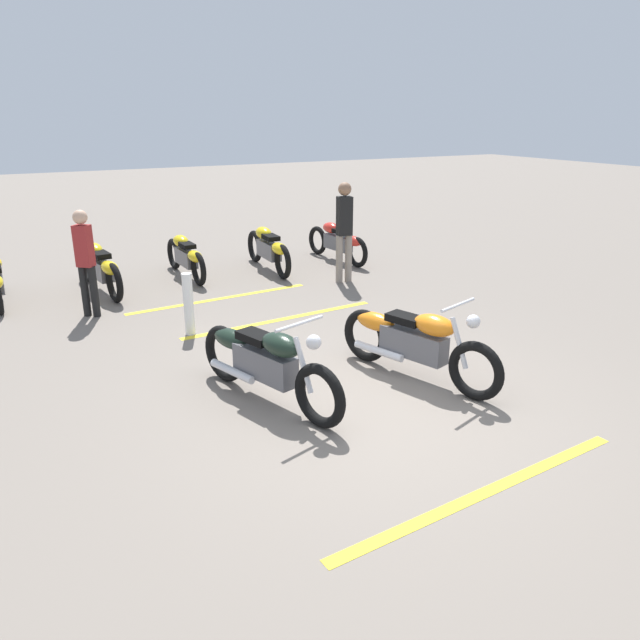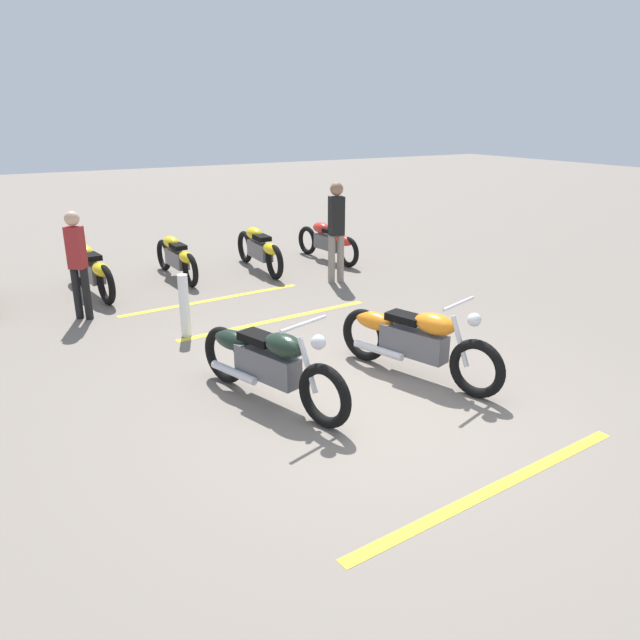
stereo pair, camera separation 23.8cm
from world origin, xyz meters
The scene contains 13 objects.
ground_plane centered at (0.00, 0.00, 0.00)m, with size 60.00×60.00×0.00m, color slate.
motorcycle_bright_foreground centered at (0.42, -0.86, 0.46)m, with size 2.16×0.87×1.04m.
motorcycle_dark_foreground centered at (0.69, 0.90, 0.46)m, with size 2.17×0.86×1.04m.
motorcycle_row_far_left centered at (5.95, -3.04, 0.42)m, with size 2.06×0.37×0.77m.
motorcycle_row_left centered at (5.89, -1.44, 0.45)m, with size 2.19×0.31×0.82m.
motorcycle_row_center centered at (6.14, 0.15, 0.42)m, with size 2.04×0.29×0.77m.
motorcycle_row_right centered at (5.85, 1.74, 0.45)m, with size 2.19×0.43×0.83m.
bystander_near_row centered at (4.60, 2.11, 0.91)m, with size 0.29×0.29×1.63m.
bystander_secondary centered at (4.47, -2.31, 1.01)m, with size 0.24×0.30×1.81m.
bollard_post centered at (3.10, 1.01, 0.44)m, with size 0.14×0.14×0.88m, color white.
parking_stripe_near centered at (-1.75, -0.03, 0.00)m, with size 3.20×0.12×0.01m, color yellow.
parking_stripe_mid centered at (3.06, -0.39, 0.00)m, with size 3.20×0.12×0.01m, color yellow.
parking_stripe_far centered at (4.52, 0.07, 0.00)m, with size 3.20×0.12×0.01m, color yellow.
Camera 2 is at (-4.74, 3.41, 2.98)m, focal length 33.97 mm.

